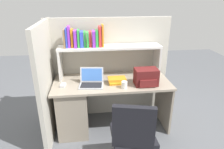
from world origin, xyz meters
name	(u,v)px	position (x,y,z in m)	size (l,w,h in m)	color
ground_plane	(112,125)	(0.00, 0.00, 0.00)	(8.00, 8.00, 0.00)	#595B60
desk	(85,103)	(-0.39, 0.00, 0.40)	(1.60, 0.70, 0.73)	gray
cubicle_partition_rear	(109,69)	(0.00, 0.38, 0.78)	(1.84, 0.05, 1.55)	#B2ADA0
cubicle_partition_left	(48,83)	(-0.85, -0.05, 0.78)	(0.05, 1.06, 1.55)	#B2ADA0
overhead_hutch	(110,53)	(0.00, 0.20, 1.08)	(1.44, 0.28, 0.45)	beige
reference_books_on_shelf	(84,38)	(-0.36, 0.20, 1.30)	(0.53, 0.18, 0.30)	olive
laptop	(92,81)	(-0.28, -0.09, 0.78)	(0.34, 0.29, 0.22)	#B7BABF
backpack	(146,77)	(0.44, -0.17, 0.84)	(0.30, 0.23, 0.22)	#591919
computer_mouse	(63,85)	(-0.65, -0.09, 0.75)	(0.06, 0.10, 0.03)	silver
paper_cup	(124,85)	(0.14, -0.24, 0.78)	(0.08, 0.08, 0.09)	white
desk_book_stack	(117,80)	(0.06, -0.07, 0.77)	(0.24, 0.17, 0.08)	orange
office_chair	(133,144)	(0.12, -0.89, 0.39)	(0.52, 0.53, 0.93)	black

